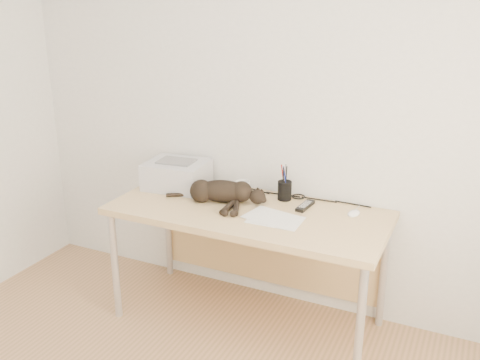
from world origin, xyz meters
The scene contains 11 objects.
wall_back centered at (0.00, 1.75, 1.30)m, with size 3.50×3.50×0.00m, color white.
desk centered at (0.00, 1.48, 0.61)m, with size 1.60×0.70×0.74m.
printer centered at (-0.57, 1.55, 0.83)m, with size 0.40×0.35×0.18m.
papers centered at (0.19, 1.33, 0.74)m, with size 0.34×0.26×0.01m.
cat centered at (-0.20, 1.43, 0.80)m, with size 0.62×0.31×0.14m.
mug centered at (-0.13, 1.60, 0.78)m, with size 0.09×0.09×0.09m, color white.
pen_cup centered at (0.13, 1.63, 0.80)m, with size 0.08×0.08×0.22m.
remote_grey centered at (-0.12, 1.58, 0.75)m, with size 0.05×0.19×0.02m, color slate.
remote_black centered at (0.29, 1.56, 0.75)m, with size 0.05×0.18×0.02m, color black.
mouse centered at (0.57, 1.58, 0.76)m, with size 0.06×0.10×0.03m, color white.
cable_tangle centered at (0.00, 1.70, 0.75)m, with size 1.36×0.09×0.01m, color black, non-canonical shape.
Camera 1 is at (1.17, -1.21, 1.92)m, focal length 40.00 mm.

